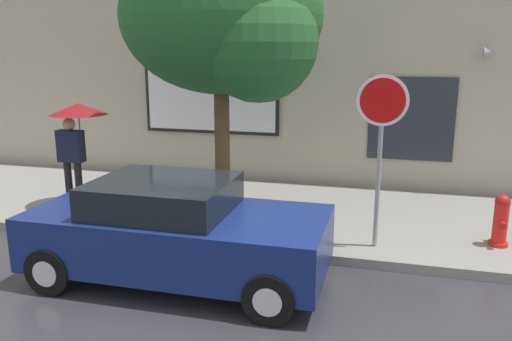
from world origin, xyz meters
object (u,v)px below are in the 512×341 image
(pedestrian_with_umbrella, at_px, (76,124))
(street_tree, at_px, (228,22))
(parked_car, at_px, (176,231))
(stop_sign, at_px, (381,128))
(fire_hydrant, at_px, (501,221))

(pedestrian_with_umbrella, xyz_separation_m, street_tree, (3.09, -0.02, 1.83))
(parked_car, bearing_deg, stop_sign, 31.06)
(street_tree, distance_m, stop_sign, 3.13)
(parked_car, bearing_deg, fire_hydrant, 25.38)
(pedestrian_with_umbrella, bearing_deg, parked_car, -37.53)
(parked_car, distance_m, fire_hydrant, 5.02)
(fire_hydrant, height_order, street_tree, street_tree)
(street_tree, bearing_deg, fire_hydrant, -2.09)
(parked_car, distance_m, street_tree, 3.71)
(fire_hydrant, xyz_separation_m, street_tree, (-4.49, 0.16, 3.05))
(street_tree, height_order, stop_sign, street_tree)
(parked_car, relative_size, pedestrian_with_umbrella, 2.02)
(fire_hydrant, distance_m, pedestrian_with_umbrella, 7.68)
(parked_car, distance_m, pedestrian_with_umbrella, 3.99)
(pedestrian_with_umbrella, bearing_deg, fire_hydrant, -1.43)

